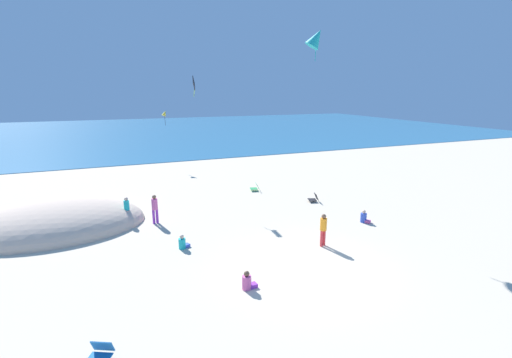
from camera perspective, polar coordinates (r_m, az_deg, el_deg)
ground_plane at (r=23.93m, az=-4.05°, el=-3.52°), size 120.00×120.00×0.00m
ocean_water at (r=67.36m, az=-16.26°, el=7.21°), size 120.00×60.00×0.05m
dune_mound at (r=22.29m, az=-29.14°, el=-6.62°), size 9.30×6.51×2.78m
beach_chair_far_right at (r=11.54m, az=-23.24°, el=-23.83°), size 0.80×0.80×0.56m
beach_chair_mid_beach at (r=26.30m, az=-0.09°, el=-1.32°), size 0.77×0.71×0.55m
beach_chair_near_camera at (r=24.02m, az=9.10°, el=-2.98°), size 0.75×0.69×0.57m
person_0 at (r=20.49m, az=-15.61°, el=-4.27°), size 0.32×0.32×1.62m
person_1 at (r=17.29m, az=-11.44°, el=-9.86°), size 0.61×0.50×0.68m
person_2 at (r=13.82m, az=-1.32°, el=-15.89°), size 0.60×0.38×0.72m
person_3 at (r=21.08m, az=-19.63°, el=-4.33°), size 0.38×0.38×1.46m
person_4 at (r=17.25m, az=10.52°, el=-7.52°), size 0.39×0.39×1.57m
person_5 at (r=20.98m, az=16.62°, el=-5.86°), size 0.59×0.62×0.71m
kite_black at (r=24.87m, az=-9.74°, el=14.59°), size 0.33×0.91×1.36m
kite_teal at (r=21.52m, az=9.42°, el=21.00°), size 1.41×1.19×1.84m
kite_yellow at (r=35.30m, az=-14.17°, el=9.97°), size 0.66×0.55×1.41m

